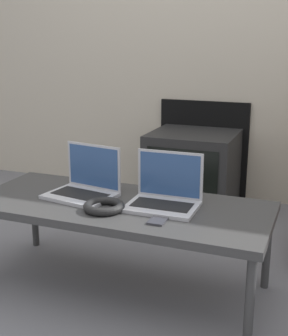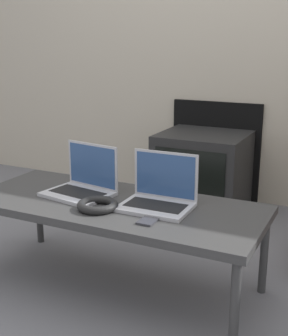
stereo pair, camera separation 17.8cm
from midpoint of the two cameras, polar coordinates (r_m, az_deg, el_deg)
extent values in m
plane|color=slate|center=(2.13, -3.22, -16.02)|extent=(14.00, 14.00, 0.00)
cube|color=#B7AD99|center=(3.36, 11.04, 18.31)|extent=(7.00, 0.06, 2.60)
cube|color=black|center=(3.40, 10.19, 2.14)|extent=(0.64, 0.03, 0.69)
cube|color=#333333|center=(2.09, -1.19, -4.70)|extent=(1.33, 0.56, 0.04)
cylinder|color=#333333|center=(1.79, 13.93, -16.24)|extent=(0.04, 0.04, 0.37)
cylinder|color=#333333|center=(2.67, -10.83, -5.14)|extent=(0.04, 0.04, 0.37)
cylinder|color=#333333|center=(2.21, 16.71, -10.06)|extent=(0.04, 0.04, 0.37)
cube|color=#B2B2B7|center=(2.18, -5.80, -3.20)|extent=(0.33, 0.27, 0.02)
cube|color=black|center=(2.18, -5.80, -2.98)|extent=(0.27, 0.16, 0.00)
cube|color=#B2B2B7|center=(2.23, -4.03, 0.31)|extent=(0.30, 0.06, 0.21)
cube|color=#2D4C7F|center=(2.23, -4.10, 0.28)|extent=(0.27, 0.05, 0.19)
cube|color=#B2B2B7|center=(2.01, 3.95, -4.81)|extent=(0.30, 0.23, 0.02)
cube|color=black|center=(2.01, 3.96, -4.57)|extent=(0.26, 0.13, 0.00)
cube|color=#B2B2B7|center=(2.07, 5.11, -0.88)|extent=(0.30, 0.01, 0.21)
cube|color=#2D4C7F|center=(2.07, 5.06, -0.92)|extent=(0.28, 0.01, 0.19)
torus|color=black|center=(2.00, -3.15, -4.57)|extent=(0.18, 0.18, 0.04)
cube|color=#333338|center=(1.89, 3.51, -6.26)|extent=(0.06, 0.14, 0.01)
cube|color=black|center=(3.18, 8.76, -0.40)|extent=(0.56, 0.52, 0.52)
cube|color=black|center=(2.94, 7.22, -1.64)|extent=(0.46, 0.01, 0.40)
camera|label=1|loc=(0.09, -87.81, 0.60)|focal=50.00mm
camera|label=2|loc=(0.09, 92.19, -0.60)|focal=50.00mm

